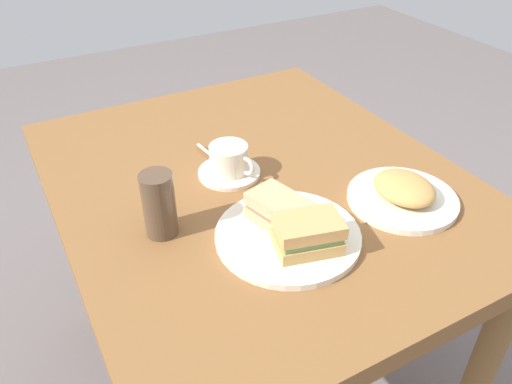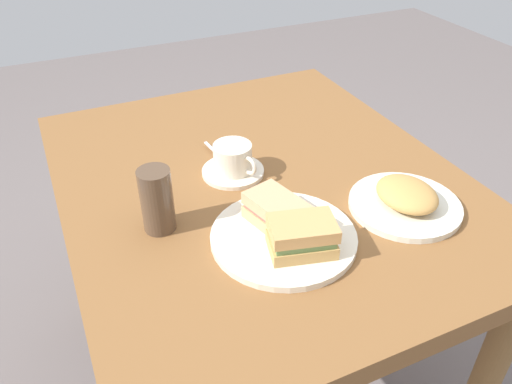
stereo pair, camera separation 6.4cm
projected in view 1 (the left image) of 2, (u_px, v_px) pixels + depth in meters
The scene contains 11 objects.
ground_plane at pixel (257, 366), 1.57m from camera, with size 6.00×6.00×0.00m, color #675E5C.
dining_table at pixel (258, 210), 1.22m from camera, with size 1.05×0.88×0.70m.
sandwich_plate at pixel (288, 235), 0.98m from camera, with size 0.28×0.28×0.01m, color beige.
sandwich_front at pixel (280, 211), 0.99m from camera, with size 0.14×0.11×0.06m.
sandwich_back at pixel (308, 234), 0.92m from camera, with size 0.11×0.14×0.06m.
coffee_saucer at pixel (229, 173), 1.17m from camera, with size 0.14×0.14×0.01m, color beige.
coffee_cup at pixel (229, 158), 1.14m from camera, with size 0.11×0.09×0.07m.
spoon at pixel (212, 155), 1.22m from camera, with size 0.10×0.02×0.01m.
side_plate at pixel (402, 199), 1.08m from camera, with size 0.23×0.23×0.01m, color silver.
side_food_pile at pixel (404, 188), 1.06m from camera, with size 0.14×0.12×0.04m, color tan.
drinking_glass at pixel (159, 205), 0.96m from camera, with size 0.06×0.06×0.13m, color brown.
Camera 1 is at (-0.85, 0.47, 1.34)m, focal length 35.58 mm.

